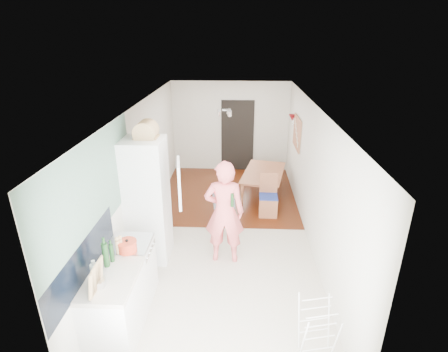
# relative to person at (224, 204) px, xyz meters

# --- Properties ---
(room_shell) EXTENTS (3.20, 7.00, 2.50)m
(room_shell) POSITION_rel_person_xyz_m (-0.02, 0.83, 0.17)
(room_shell) COLOR silver
(room_shell) RESTS_ON ground
(floor) EXTENTS (3.20, 7.00, 0.01)m
(floor) POSITION_rel_person_xyz_m (-0.02, 0.83, -1.08)
(floor) COLOR beige
(floor) RESTS_ON ground
(wood_floor_overlay) EXTENTS (3.20, 3.30, 0.01)m
(wood_floor_overlay) POSITION_rel_person_xyz_m (-0.02, 2.68, -1.07)
(wood_floor_overlay) COLOR #521708
(wood_floor_overlay) RESTS_ON room_shell
(sage_wall_panel) EXTENTS (0.02, 3.00, 1.30)m
(sage_wall_panel) POSITION_rel_person_xyz_m (-1.61, -1.17, 0.77)
(sage_wall_panel) COLOR slate
(sage_wall_panel) RESTS_ON room_shell
(tile_splashback) EXTENTS (0.02, 1.90, 0.50)m
(tile_splashback) POSITION_rel_person_xyz_m (-1.61, -1.72, 0.07)
(tile_splashback) COLOR black
(tile_splashback) RESTS_ON room_shell
(doorway_recess) EXTENTS (0.90, 0.04, 2.00)m
(doorway_recess) POSITION_rel_person_xyz_m (0.18, 4.31, -0.08)
(doorway_recess) COLOR black
(doorway_recess) RESTS_ON room_shell
(base_cabinet) EXTENTS (0.60, 0.90, 0.86)m
(base_cabinet) POSITION_rel_person_xyz_m (-1.32, -1.72, -0.65)
(base_cabinet) COLOR white
(base_cabinet) RESTS_ON room_shell
(worktop) EXTENTS (0.62, 0.92, 0.06)m
(worktop) POSITION_rel_person_xyz_m (-1.32, -1.72, -0.19)
(worktop) COLOR beige
(worktop) RESTS_ON room_shell
(range_cooker) EXTENTS (0.60, 0.60, 0.88)m
(range_cooker) POSITION_rel_person_xyz_m (-1.32, -0.97, -0.64)
(range_cooker) COLOR white
(range_cooker) RESTS_ON room_shell
(cooker_top) EXTENTS (0.60, 0.60, 0.04)m
(cooker_top) POSITION_rel_person_xyz_m (-1.32, -0.97, -0.18)
(cooker_top) COLOR silver
(cooker_top) RESTS_ON room_shell
(fridge_housing) EXTENTS (0.66, 0.66, 2.15)m
(fridge_housing) POSITION_rel_person_xyz_m (-1.29, 0.05, -0.00)
(fridge_housing) COLOR white
(fridge_housing) RESTS_ON room_shell
(fridge_door) EXTENTS (0.14, 0.56, 0.70)m
(fridge_door) POSITION_rel_person_xyz_m (-0.68, -0.25, 0.47)
(fridge_door) COLOR white
(fridge_door) RESTS_ON room_shell
(fridge_interior) EXTENTS (0.02, 0.52, 0.66)m
(fridge_interior) POSITION_rel_person_xyz_m (-0.98, 0.05, 0.47)
(fridge_interior) COLOR white
(fridge_interior) RESTS_ON room_shell
(pinboard) EXTENTS (0.03, 0.90, 0.70)m
(pinboard) POSITION_rel_person_xyz_m (1.56, 2.73, 0.47)
(pinboard) COLOR tan
(pinboard) RESTS_ON room_shell
(pinboard_frame) EXTENTS (0.00, 0.94, 0.74)m
(pinboard_frame) POSITION_rel_person_xyz_m (1.54, 2.73, 0.47)
(pinboard_frame) COLOR #A76143
(pinboard_frame) RESTS_ON room_shell
(wall_sconce) EXTENTS (0.18, 0.18, 0.16)m
(wall_sconce) POSITION_rel_person_xyz_m (1.52, 3.38, 0.67)
(wall_sconce) COLOR maroon
(wall_sconce) RESTS_ON room_shell
(person) EXTENTS (0.79, 0.53, 2.16)m
(person) POSITION_rel_person_xyz_m (0.00, 0.00, 0.00)
(person) COLOR #F36669
(person) RESTS_ON floor
(dining_table) EXTENTS (1.03, 1.51, 0.49)m
(dining_table) POSITION_rel_person_xyz_m (0.86, 2.71, -0.84)
(dining_table) COLOR #A76143
(dining_table) RESTS_ON floor
(dining_chair) EXTENTS (0.40, 0.40, 0.91)m
(dining_chair) POSITION_rel_person_xyz_m (0.87, 1.63, -0.62)
(dining_chair) COLOR #A76143
(dining_chair) RESTS_ON floor
(stool) EXTENTS (0.33, 0.33, 0.41)m
(stool) POSITION_rel_person_xyz_m (-0.10, 1.33, -0.87)
(stool) COLOR #A76143
(stool) RESTS_ON floor
(grey_drape) EXTENTS (0.48, 0.48, 0.19)m
(grey_drape) POSITION_rel_person_xyz_m (-0.07, 1.28, -0.57)
(grey_drape) COLOR gray
(grey_drape) RESTS_ON stool
(drying_rack) EXTENTS (0.45, 0.42, 0.75)m
(drying_rack) POSITION_rel_person_xyz_m (1.19, -1.91, -0.70)
(drying_rack) COLOR white
(drying_rack) RESTS_ON floor
(bread_bin) EXTENTS (0.43, 0.41, 0.19)m
(bread_bin) POSITION_rel_person_xyz_m (-1.24, 0.14, 1.17)
(bread_bin) COLOR tan
(bread_bin) RESTS_ON fridge_housing
(red_casserole) EXTENTS (0.30, 0.30, 0.15)m
(red_casserole) POSITION_rel_person_xyz_m (-1.27, -1.16, -0.08)
(red_casserole) COLOR red
(red_casserole) RESTS_ON cooker_top
(steel_pan) EXTENTS (0.22, 0.22, 0.09)m
(steel_pan) POSITION_rel_person_xyz_m (-1.40, -1.88, -0.12)
(steel_pan) COLOR silver
(steel_pan) RESTS_ON worktop
(held_bottle) EXTENTS (0.05, 0.05, 0.24)m
(held_bottle) POSITION_rel_person_xyz_m (0.13, -0.10, 0.13)
(held_bottle) COLOR #173C19
(held_bottle) RESTS_ON person
(bottle_a) EXTENTS (0.08, 0.08, 0.34)m
(bottle_a) POSITION_rel_person_xyz_m (-1.44, -1.50, 0.01)
(bottle_a) COLOR #173C19
(bottle_a) RESTS_ON worktop
(bottle_b) EXTENTS (0.07, 0.07, 0.25)m
(bottle_b) POSITION_rel_person_xyz_m (-1.40, -1.39, -0.03)
(bottle_b) COLOR #173C19
(bottle_b) RESTS_ON worktop
(bottle_c) EXTENTS (0.11, 0.11, 0.23)m
(bottle_c) POSITION_rel_person_xyz_m (-1.47, -1.79, -0.04)
(bottle_c) COLOR silver
(bottle_c) RESTS_ON worktop
(pepper_mill_front) EXTENTS (0.06, 0.06, 0.20)m
(pepper_mill_front) POSITION_rel_person_xyz_m (-1.38, -1.22, -0.06)
(pepper_mill_front) COLOR tan
(pepper_mill_front) RESTS_ON worktop
(pepper_mill_back) EXTENTS (0.06, 0.06, 0.20)m
(pepper_mill_back) POSITION_rel_person_xyz_m (-1.35, -1.19, -0.06)
(pepper_mill_back) COLOR tan
(pepper_mill_back) RESTS_ON worktop
(chopping_boards) EXTENTS (0.07, 0.28, 0.38)m
(chopping_boards) POSITION_rel_person_xyz_m (-1.37, -1.97, 0.03)
(chopping_boards) COLOR tan
(chopping_boards) RESTS_ON worktop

